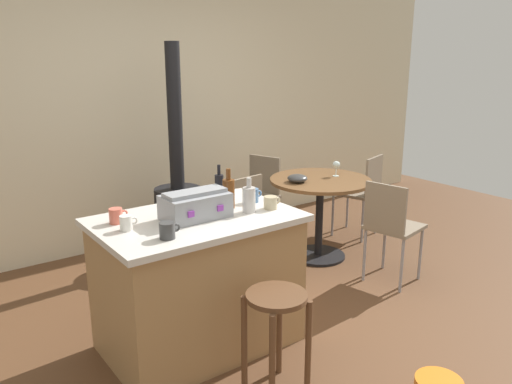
{
  "coord_description": "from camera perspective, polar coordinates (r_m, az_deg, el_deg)",
  "views": [
    {
      "loc": [
        -2.18,
        -2.5,
        1.9
      ],
      "look_at": [
        0.13,
        0.63,
        0.83
      ],
      "focal_mm": 36.06,
      "sensor_mm": 36.0,
      "label": 1
    }
  ],
  "objects": [
    {
      "name": "folding_chair_right",
      "position": [
        5.23,
        0.23,
        -0.0
      ],
      "size": [
        0.51,
        0.51,
        0.86
      ],
      "color": "#7F705B",
      "rests_on": "ground_plane"
    },
    {
      "name": "folding_chair_left",
      "position": [
        5.44,
        11.7,
        0.33
      ],
      "size": [
        0.5,
        0.5,
        0.87
      ],
      "color": "#7F705B",
      "rests_on": "ground_plane"
    },
    {
      "name": "cup_4",
      "position": [
        3.38,
        1.64,
        -1.18
      ],
      "size": [
        0.12,
        0.09,
        0.08
      ],
      "color": "tan",
      "rests_on": "kitchen_island"
    },
    {
      "name": "cup_0",
      "position": [
        3.07,
        -14.17,
        -3.34
      ],
      "size": [
        0.11,
        0.07,
        0.09
      ],
      "color": "white",
      "rests_on": "kitchen_island"
    },
    {
      "name": "serving_bowl",
      "position": [
        4.6,
        4.61,
        1.53
      ],
      "size": [
        0.18,
        0.18,
        0.07
      ],
      "primitive_type": "ellipsoid",
      "color": "#383838",
      "rests_on": "dining_table"
    },
    {
      "name": "bottle_0",
      "position": [
        3.38,
        -3.06,
        -0.1
      ],
      "size": [
        0.08,
        0.08,
        0.27
      ],
      "color": "#603314",
      "rests_on": "kitchen_island"
    },
    {
      "name": "wood_stove",
      "position": [
        4.84,
        -8.57,
        -1.7
      ],
      "size": [
        0.44,
        0.45,
        1.98
      ],
      "color": "black",
      "rests_on": "ground_plane"
    },
    {
      "name": "back_wall",
      "position": [
        5.27,
        -11.92,
        9.12
      ],
      "size": [
        8.0,
        0.1,
        2.7
      ],
      "primitive_type": "cube",
      "color": "beige",
      "rests_on": "ground_plane"
    },
    {
      "name": "bottle_1",
      "position": [
        3.29,
        -0.78,
        -0.79
      ],
      "size": [
        0.08,
        0.08,
        0.23
      ],
      "color": "#B7B2AD",
      "rests_on": "kitchen_island"
    },
    {
      "name": "dining_table",
      "position": [
        4.79,
        7.1,
        -0.67
      ],
      "size": [
        0.93,
        0.93,
        0.76
      ],
      "color": "black",
      "rests_on": "ground_plane"
    },
    {
      "name": "toolbox",
      "position": [
        3.2,
        -6.72,
        -1.45
      ],
      "size": [
        0.41,
        0.25,
        0.18
      ],
      "color": "gray",
      "rests_on": "kitchen_island"
    },
    {
      "name": "wine_glass",
      "position": [
        4.85,
        8.9,
        2.98
      ],
      "size": [
        0.07,
        0.07,
        0.14
      ],
      "color": "silver",
      "rests_on": "dining_table"
    },
    {
      "name": "cup_2",
      "position": [
        3.52,
        -0.3,
        -0.37
      ],
      "size": [
        0.11,
        0.08,
        0.1
      ],
      "color": "#4C7099",
      "rests_on": "kitchen_island"
    },
    {
      "name": "bottle_2",
      "position": [
        3.55,
        -4.11,
        0.57
      ],
      "size": [
        0.06,
        0.06,
        0.25
      ],
      "color": "black",
      "rests_on": "kitchen_island"
    },
    {
      "name": "cup_3",
      "position": [
        3.2,
        -15.25,
        -2.56
      ],
      "size": [
        0.12,
        0.08,
        0.09
      ],
      "color": "#DB6651",
      "rests_on": "kitchen_island"
    },
    {
      "name": "wooden_stool",
      "position": [
        2.94,
        2.27,
        -13.95
      ],
      "size": [
        0.34,
        0.34,
        0.61
      ],
      "color": "brown",
      "rests_on": "ground_plane"
    },
    {
      "name": "kitchen_island",
      "position": [
        3.41,
        -6.42,
        -9.85
      ],
      "size": [
        1.25,
        0.82,
        0.89
      ],
      "color": "#A37A4C",
      "rests_on": "ground_plane"
    },
    {
      "name": "cup_1",
      "position": [
        2.89,
        -9.79,
        -4.22
      ],
      "size": [
        0.12,
        0.09,
        0.09
      ],
      "color": "#383838",
      "rests_on": "kitchen_island"
    },
    {
      "name": "folding_chair_far",
      "position": [
        4.37,
        14.74,
        -3.39
      ],
      "size": [
        0.47,
        0.47,
        0.88
      ],
      "color": "#7F705B",
      "rests_on": "ground_plane"
    },
    {
      "name": "ground_plane",
      "position": [
        3.82,
        4.19,
        -14.41
      ],
      "size": [
        8.8,
        8.8,
        0.0
      ],
      "primitive_type": "plane",
      "color": "brown"
    },
    {
      "name": "folding_chair_near",
      "position": [
        4.32,
        -0.0,
        -3.2
      ],
      "size": [
        0.45,
        0.45,
        0.87
      ],
      "color": "#7F705B",
      "rests_on": "ground_plane"
    }
  ]
}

